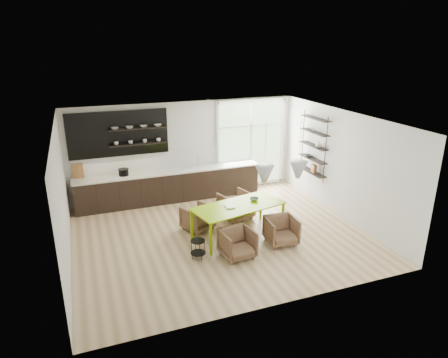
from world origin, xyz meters
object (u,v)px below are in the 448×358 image
armchair_back_left (197,218)px  armchair_back_right (236,205)px  dining_table (238,207)px  armchair_front_right (281,230)px  wire_stool (198,246)px  armchair_front_left (237,243)px

armchair_back_left → armchair_back_right: (1.18, 0.29, 0.05)m
dining_table → armchair_front_right: bearing=-53.8°
dining_table → armchair_back_right: dining_table is taller
armchair_front_right → wire_stool: bearing=-176.7°
armchair_front_left → armchair_front_right: size_ratio=1.00×
armchair_back_left → armchair_front_right: size_ratio=0.97×
armchair_back_right → armchair_front_right: (0.48, -1.71, -0.04)m
armchair_back_right → armchair_front_left: (-0.74, -1.93, -0.04)m
dining_table → armchair_back_right: (0.34, 0.99, -0.39)m
armchair_back_left → armchair_front_left: 1.69m
dining_table → armchair_back_right: 1.12m
armchair_front_left → wire_stool: size_ratio=1.66×
armchair_back_right → dining_table: bearing=55.2°
armchair_back_right → armchair_front_left: armchair_back_right is taller
armchair_front_right → armchair_back_right: bearing=109.9°
dining_table → armchair_back_left: size_ratio=3.42×
armchair_back_left → wire_stool: bearing=48.2°
armchair_back_left → armchair_front_left: (0.43, -1.63, 0.01)m
dining_table → armchair_back_left: bearing=127.9°
armchair_back_right → armchair_front_right: size_ratio=1.12×
armchair_front_left → wire_stool: 0.88m
armchair_front_right → dining_table: bearing=142.9°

